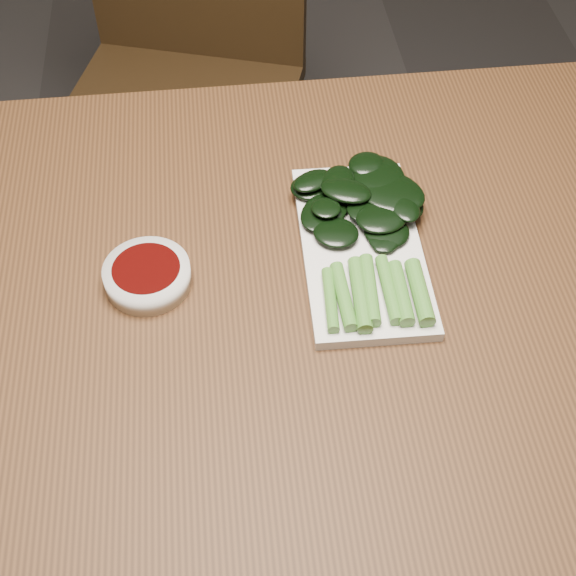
{
  "coord_description": "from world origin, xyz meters",
  "views": [
    {
      "loc": [
        -0.04,
        -0.59,
        1.47
      ],
      "look_at": [
        0.03,
        -0.0,
        0.76
      ],
      "focal_mm": 50.0,
      "sensor_mm": 36.0,
      "label": 1
    }
  ],
  "objects_px": {
    "table": "(266,329)",
    "gai_lan": "(367,219)",
    "sauce_bowl": "(147,275)",
    "serving_plate": "(361,249)",
    "chair_far": "(184,72)"
  },
  "relations": [
    {
      "from": "table",
      "to": "serving_plate",
      "type": "relative_size",
      "value": 4.95
    },
    {
      "from": "serving_plate",
      "to": "gai_lan",
      "type": "height_order",
      "value": "gai_lan"
    },
    {
      "from": "sauce_bowl",
      "to": "gai_lan",
      "type": "relative_size",
      "value": 0.35
    },
    {
      "from": "gai_lan",
      "to": "chair_far",
      "type": "bearing_deg",
      "value": 107.37
    },
    {
      "from": "sauce_bowl",
      "to": "serving_plate",
      "type": "distance_m",
      "value": 0.26
    },
    {
      "from": "chair_far",
      "to": "gai_lan",
      "type": "relative_size",
      "value": 3.11
    },
    {
      "from": "sauce_bowl",
      "to": "gai_lan",
      "type": "xyz_separation_m",
      "value": [
        0.27,
        0.05,
        0.01
      ]
    },
    {
      "from": "table",
      "to": "chair_far",
      "type": "height_order",
      "value": "chair_far"
    },
    {
      "from": "chair_far",
      "to": "gai_lan",
      "type": "height_order",
      "value": "chair_far"
    },
    {
      "from": "table",
      "to": "gai_lan",
      "type": "bearing_deg",
      "value": 31.02
    },
    {
      "from": "sauce_bowl",
      "to": "gai_lan",
      "type": "distance_m",
      "value": 0.27
    },
    {
      "from": "sauce_bowl",
      "to": "gai_lan",
      "type": "bearing_deg",
      "value": 10.72
    },
    {
      "from": "serving_plate",
      "to": "chair_far",
      "type": "bearing_deg",
      "value": 105.97
    },
    {
      "from": "chair_far",
      "to": "sauce_bowl",
      "type": "relative_size",
      "value": 8.8
    },
    {
      "from": "table",
      "to": "sauce_bowl",
      "type": "xyz_separation_m",
      "value": [
        -0.13,
        0.03,
        0.09
      ]
    }
  ]
}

